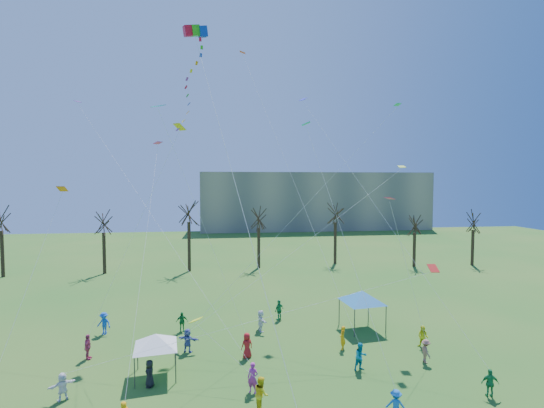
{
  "coord_description": "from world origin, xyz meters",
  "views": [
    {
      "loc": [
        -2.28,
        -17.51,
        12.26
      ],
      "look_at": [
        0.59,
        5.0,
        11.0
      ],
      "focal_mm": 25.0,
      "sensor_mm": 36.0,
      "label": 1
    }
  ],
  "objects": [
    {
      "name": "small_kites_aloft",
      "position": [
        0.3,
        10.65,
        13.57
      ],
      "size": [
        29.46,
        20.18,
        35.25
      ],
      "color": "orange",
      "rests_on": "ground"
    },
    {
      "name": "distant_building",
      "position": [
        22.0,
        82.0,
        7.5
      ],
      "size": [
        60.0,
        14.0,
        15.0
      ],
      "primitive_type": "cube",
      "color": "gray",
      "rests_on": "ground"
    },
    {
      "name": "festival_crowd",
      "position": [
        -1.04,
        7.65,
        0.86
      ],
      "size": [
        26.83,
        16.23,
        1.85
      ],
      "color": "#DE1B43",
      "rests_on": "ground"
    },
    {
      "name": "bare_tree_row",
      "position": [
        -0.04,
        35.83,
        6.74
      ],
      "size": [
        70.42,
        8.78,
        10.75
      ],
      "color": "black",
      "rests_on": "ground"
    },
    {
      "name": "big_box_kite",
      "position": [
        -4.14,
        7.91,
        18.58
      ],
      "size": [
        3.44,
        6.41,
        23.45
      ],
      "color": "red",
      "rests_on": "ground"
    },
    {
      "name": "canopy_tent_white",
      "position": [
        -6.63,
        6.62,
        2.33
      ],
      "size": [
        3.63,
        3.63,
        2.75
      ],
      "color": "#3F3F44",
      "rests_on": "ground"
    },
    {
      "name": "canopy_tent_blue",
      "position": [
        9.17,
        12.51,
        2.76
      ],
      "size": [
        4.31,
        4.31,
        3.26
      ],
      "color": "#3F3F44",
      "rests_on": "ground"
    }
  ]
}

